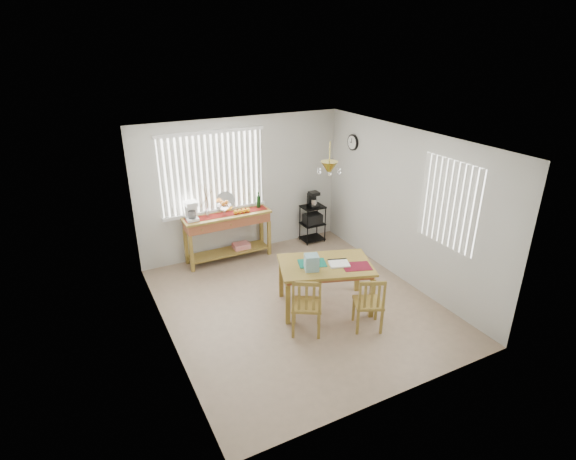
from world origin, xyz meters
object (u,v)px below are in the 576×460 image
sideboard (228,225)px  wire_cart (313,220)px  cart_items (313,199)px  dining_table (325,269)px  chair_right (369,303)px  chair_left (306,306)px

sideboard → wire_cart: (1.81, -0.00, -0.23)m
wire_cart → cart_items: cart_items is taller
cart_items → dining_table: cart_items is taller
sideboard → dining_table: 2.34m
wire_cart → chair_right: chair_right is taller
chair_right → cart_items: bearing=74.8°
wire_cart → chair_right: size_ratio=0.89×
sideboard → wire_cart: size_ratio=2.13×
chair_left → cart_items: bearing=58.5°
cart_items → chair_right: cart_items is taller
wire_cart → chair_right: 3.12m
cart_items → dining_table: (-1.06, -2.23, -0.25)m
chair_left → chair_right: bearing=-21.3°
wire_cart → cart_items: size_ratio=2.43×
cart_items → sideboard: bearing=-179.8°
wire_cart → cart_items: bearing=90.0°
sideboard → cart_items: cart_items is taller
wire_cart → cart_items: (0.00, 0.01, 0.45)m
wire_cart → chair_left: 3.15m
cart_items → chair_right: 3.16m
chair_left → sideboard: bearing=93.4°
wire_cart → dining_table: 2.47m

